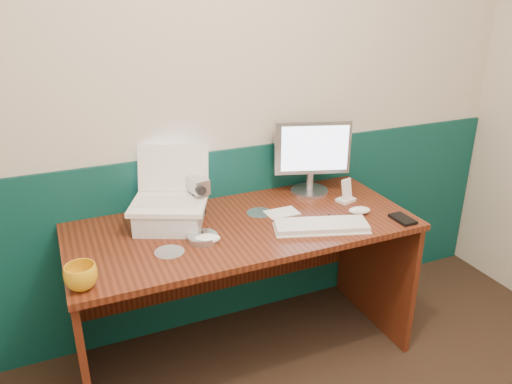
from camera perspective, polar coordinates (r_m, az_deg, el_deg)
name	(u,v)px	position (r m, az deg, el deg)	size (l,w,h in m)	color
back_wall	(216,102)	(2.49, -4.57, 10.26)	(3.50, 0.04, 2.50)	beige
wainscot	(221,238)	(2.74, -4.00, -5.29)	(3.48, 0.02, 1.00)	#08372D
desk	(244,292)	(2.51, -1.38, -11.38)	(1.60, 0.70, 0.75)	#3D170B
laptop_riser	(170,217)	(2.32, -9.84, -2.80)	(0.29, 0.24, 0.10)	silver
laptop	(167,178)	(2.24, -10.16, 1.57)	(0.33, 0.26, 0.28)	white
monitor	(311,158)	(2.62, 6.29, 3.91)	(0.39, 0.11, 0.39)	#B1B1B6
keyboard	(321,226)	(2.30, 7.46, -3.92)	(0.42, 0.14, 0.02)	silver
mouse_right	(359,210)	(2.47, 11.74, -2.08)	(0.11, 0.06, 0.04)	white
mouse_left	(207,239)	(2.17, -5.64, -5.33)	(0.12, 0.07, 0.04)	white
mug	(81,277)	(1.95, -19.37, -9.13)	(0.12, 0.12, 0.10)	gold
camcorder	(199,198)	(2.36, -6.52, -0.68)	(0.09, 0.13, 0.20)	silver
cd_spindle	(203,238)	(2.19, -6.13, -5.23)	(0.13, 0.13, 0.03)	#B4BDC5
cd_loose_a	(169,252)	(2.12, -9.87, -6.75)	(0.13, 0.13, 0.00)	silver
cd_loose_b	(260,213)	(2.44, 0.43, -2.37)	(0.13, 0.13, 0.00)	silver
pen	(325,220)	(2.38, 7.91, -3.15)	(0.01, 0.01, 0.13)	black
papers	(282,213)	(2.44, 2.99, -2.37)	(0.16, 0.10, 0.00)	white
dock	(346,200)	(2.60, 10.23, -0.89)	(0.09, 0.07, 0.02)	white
music_player	(347,189)	(2.58, 10.32, 0.33)	(0.06, 0.01, 0.10)	white
pda	(403,219)	(2.46, 16.42, -2.98)	(0.07, 0.13, 0.01)	black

